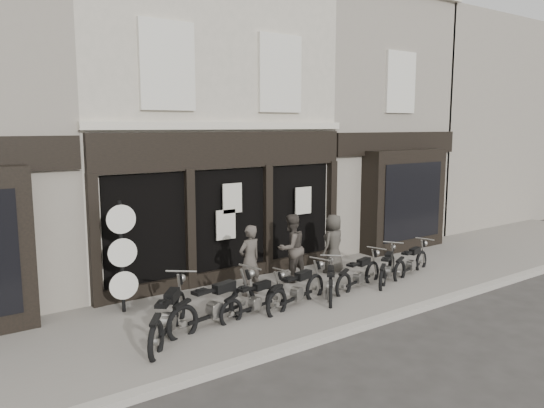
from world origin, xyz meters
TOP-DOWN VIEW (x-y plane):
  - ground_plane at (0.00, 0.00)m, footprint 90.00×90.00m
  - pavement at (0.00, 0.90)m, footprint 30.00×4.20m
  - kerb at (0.00, -1.25)m, footprint 30.00×0.25m
  - central_building at (0.00, 5.95)m, footprint 7.30×6.22m
  - neighbour_right at (6.35, 5.90)m, footprint 5.60×6.73m
  - filler_right at (14.50, 6.00)m, footprint 11.00×6.00m
  - motorcycle_0 at (-2.91, 0.39)m, footprint 1.74×1.95m
  - motorcycle_1 at (-1.89, 0.43)m, footprint 2.31×0.85m
  - motorcycle_2 at (-0.91, 0.47)m, footprint 1.91×0.65m
  - motorcycle_3 at (0.16, 0.38)m, footprint 2.05×0.87m
  - motorcycle_4 at (1.20, 0.43)m, footprint 1.42×1.53m
  - motorcycle_5 at (2.20, 0.50)m, footprint 1.98×0.79m
  - motorcycle_6 at (3.20, 0.48)m, footprint 1.78×1.29m
  - motorcycle_7 at (4.20, 0.54)m, footprint 1.94×0.80m
  - man_left at (-0.30, 1.58)m, footprint 0.66×0.48m
  - man_centre at (1.17, 1.89)m, footprint 0.91×0.75m
  - man_right at (2.59, 1.85)m, footprint 0.89×0.70m
  - advert_sign_post at (-3.10, 2.19)m, footprint 0.61×0.39m

SIDE VIEW (x-z plane):
  - ground_plane at x=0.00m, z-range 0.00..0.00m
  - pavement at x=0.00m, z-range 0.00..0.12m
  - kerb at x=0.00m, z-range 0.00..0.13m
  - motorcycle_4 at x=1.20m, z-range -0.09..0.81m
  - motorcycle_2 at x=-0.91m, z-range -0.09..0.83m
  - motorcycle_7 at x=4.20m, z-range -0.10..0.85m
  - motorcycle_6 at x=3.20m, z-range -0.10..0.86m
  - motorcycle_5 at x=2.20m, z-range -0.10..0.87m
  - motorcycle_3 at x=0.16m, z-range -0.10..0.90m
  - motorcycle_1 at x=-1.89m, z-range -0.11..1.00m
  - motorcycle_0 at x=-2.91m, z-range -0.12..1.01m
  - man_right at x=2.59m, z-range 0.12..1.71m
  - man_left at x=-0.30m, z-range 0.12..1.78m
  - man_centre at x=1.17m, z-range 0.12..1.85m
  - advert_sign_post at x=-3.10m, z-range -0.03..2.48m
  - neighbour_right at x=6.35m, z-range -0.13..8.21m
  - central_building at x=0.00m, z-range -0.09..8.25m
  - filler_right at x=14.50m, z-range 0.00..8.20m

